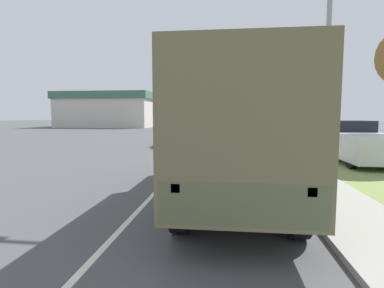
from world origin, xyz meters
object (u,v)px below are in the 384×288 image
(car_nearest_ahead, at_px, (178,137))
(pickup_truck, at_px, (357,142))
(car_third_ahead, at_px, (224,124))
(car_second_ahead, at_px, (228,128))
(lamp_post, at_px, (322,14))
(military_truck, at_px, (235,130))

(car_nearest_ahead, distance_m, pickup_truck, 11.30)
(pickup_truck, bearing_deg, car_third_ahead, 100.23)
(car_second_ahead, distance_m, lamp_post, 24.40)
(car_second_ahead, relative_size, car_third_ahead, 1.10)
(car_second_ahead, xyz_separation_m, lamp_post, (2.54, -23.90, 4.22))
(military_truck, distance_m, car_nearest_ahead, 13.67)
(car_nearest_ahead, distance_m, lamp_post, 13.73)
(car_nearest_ahead, relative_size, pickup_truck, 0.84)
(car_second_ahead, distance_m, car_third_ahead, 15.59)
(car_nearest_ahead, xyz_separation_m, pickup_truck, (9.22, -6.52, 0.26))
(car_third_ahead, bearing_deg, lamp_post, -85.57)
(car_nearest_ahead, bearing_deg, pickup_truck, -35.25)
(military_truck, relative_size, car_second_ahead, 1.62)
(military_truck, distance_m, pickup_truck, 8.70)
(lamp_post, bearing_deg, car_nearest_ahead, 117.72)
(military_truck, height_order, car_nearest_ahead, military_truck)
(car_nearest_ahead, xyz_separation_m, car_second_ahead, (3.52, 12.35, 0.08))
(car_third_ahead, relative_size, lamp_post, 0.53)
(car_nearest_ahead, bearing_deg, car_third_ahead, 83.85)
(car_third_ahead, height_order, lamp_post, lamp_post)
(pickup_truck, distance_m, lamp_post, 7.18)
(car_third_ahead, bearing_deg, pickup_truck, -79.77)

